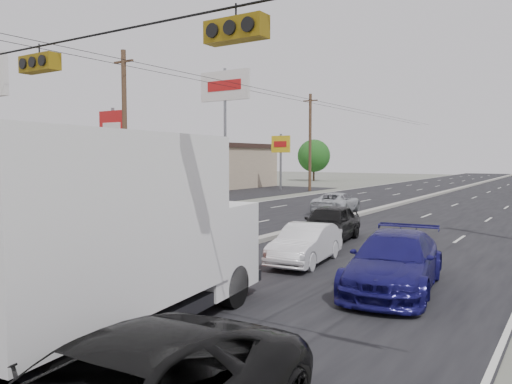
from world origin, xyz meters
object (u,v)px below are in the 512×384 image
(utility_pole_left_c, at_px, (310,142))
(pole_sign_far, at_px, (281,149))
(box_truck, at_px, (112,235))
(red_sedan, at_px, (183,254))
(pole_sign_mid, at_px, (113,135))
(queue_car_d, at_px, (394,262))
(oncoming_near, at_px, (161,210))
(queue_car_a, at_px, (329,224))
(utility_pole_left_b, at_px, (125,131))
(pole_sign_billboard, at_px, (225,94))
(queue_car_b, at_px, (306,244))
(oncoming_far, at_px, (337,203))
(tree_left_far, at_px, (314,156))

(utility_pole_left_c, height_order, pole_sign_far, utility_pole_left_c)
(box_truck, height_order, red_sedan, box_truck)
(box_truck, bearing_deg, pole_sign_mid, 131.22)
(red_sedan, relative_size, queue_car_d, 0.83)
(pole_sign_far, distance_m, queue_car_d, 40.84)
(oncoming_near, bearing_deg, utility_pole_left_c, -74.87)
(queue_car_a, distance_m, oncoming_near, 9.08)
(red_sedan, relative_size, oncoming_near, 0.76)
(utility_pole_left_b, relative_size, pole_sign_billboard, 0.91)
(pole_sign_billboard, bearing_deg, utility_pole_left_b, -81.25)
(queue_car_d, relative_size, oncoming_near, 0.91)
(utility_pole_left_b, relative_size, queue_car_b, 2.57)
(oncoming_near, bearing_deg, utility_pole_left_b, -23.94)
(pole_sign_billboard, xyz_separation_m, queue_car_a, (16.86, -15.51, -8.11))
(box_truck, bearing_deg, oncoming_far, 95.56)
(pole_sign_billboard, relative_size, oncoming_near, 1.95)
(queue_car_a, bearing_deg, oncoming_near, 176.02)
(pole_sign_far, xyz_separation_m, box_truck, (19.52, -39.92, -2.39))
(tree_left_far, xyz_separation_m, oncoming_far, (20.26, -37.50, -3.07))
(utility_pole_left_b, xyz_separation_m, queue_car_a, (14.86, -2.51, -4.35))
(queue_car_d, relative_size, oncoming_far, 1.11)
(pole_sign_mid, relative_size, tree_left_far, 1.14)
(box_truck, xyz_separation_m, oncoming_near, (-10.22, 11.91, -1.20))
(pole_sign_billboard, distance_m, queue_car_b, 28.02)
(oncoming_near, bearing_deg, pole_sign_mid, -26.80)
(utility_pole_left_c, bearing_deg, box_truck, -68.13)
(utility_pole_left_b, xyz_separation_m, oncoming_near, (5.80, -3.00, -4.29))
(tree_left_far, bearing_deg, red_sedan, -67.14)
(tree_left_far, xyz_separation_m, red_sedan, (23.40, -55.51, -3.01))
(utility_pole_left_b, xyz_separation_m, pole_sign_billboard, (-2.00, 13.00, 3.76))
(pole_sign_mid, distance_m, pole_sign_billboard, 10.97)
(oncoming_far, bearing_deg, pole_sign_far, -58.26)
(pole_sign_far, relative_size, box_truck, 0.74)
(queue_car_d, distance_m, oncoming_far, 18.28)
(box_truck, distance_m, oncoming_far, 23.07)
(red_sedan, relative_size, oncoming_far, 0.92)
(queue_car_b, bearing_deg, tree_left_far, 109.43)
(pole_sign_far, height_order, queue_car_d, pole_sign_far)
(utility_pole_left_b, distance_m, queue_car_d, 21.73)
(pole_sign_billboard, bearing_deg, oncoming_far, -23.34)
(pole_sign_far, relative_size, queue_car_a, 1.35)
(pole_sign_far, xyz_separation_m, oncoming_far, (14.26, -17.50, -3.76))
(tree_left_far, bearing_deg, pole_sign_billboard, -76.81)
(box_truck, height_order, queue_car_d, box_truck)
(queue_car_a, bearing_deg, red_sedan, -103.97)
(pole_sign_mid, bearing_deg, pole_sign_billboard, 75.96)
(pole_sign_billboard, distance_m, box_truck, 33.93)
(queue_car_d, xyz_separation_m, oncoming_far, (-8.74, 16.05, -0.11))
(queue_car_a, relative_size, queue_car_b, 1.14)
(pole_sign_far, height_order, queue_car_a, pole_sign_far)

